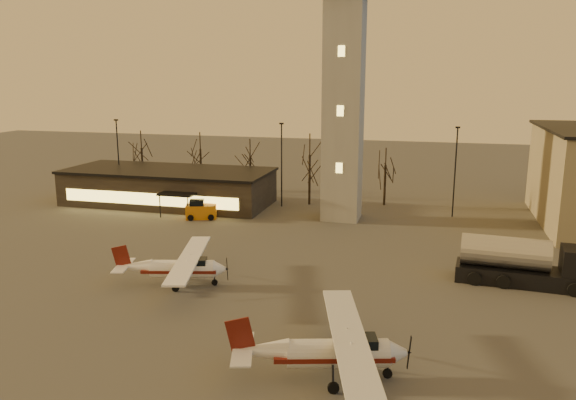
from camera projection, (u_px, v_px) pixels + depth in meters
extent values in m
plane|color=#44423F|center=(259.00, 335.00, 34.27)|extent=(220.00, 220.00, 0.00)
cube|color=gray|center=(343.00, 110.00, 60.01)|extent=(4.00, 4.00, 24.00)
cube|color=black|center=(169.00, 188.00, 69.56)|extent=(25.00, 10.00, 4.00)
cube|color=black|center=(168.00, 171.00, 69.09)|extent=(25.40, 10.40, 0.30)
cube|color=#FFD759|center=(149.00, 199.00, 64.90)|extent=(22.00, 0.08, 1.40)
cube|color=black|center=(177.00, 194.00, 62.76)|extent=(4.00, 2.00, 0.20)
cylinder|color=black|center=(119.00, 159.00, 72.80)|extent=(0.16, 0.16, 10.00)
cube|color=black|center=(116.00, 120.00, 71.72)|extent=(0.50, 0.25, 0.18)
cylinder|color=black|center=(282.00, 166.00, 67.29)|extent=(0.16, 0.16, 10.00)
cube|color=black|center=(281.00, 124.00, 66.21)|extent=(0.50, 0.25, 0.18)
cylinder|color=black|center=(455.00, 173.00, 62.28)|extent=(0.16, 0.16, 10.00)
cube|color=black|center=(458.00, 127.00, 61.20)|extent=(0.50, 0.25, 0.18)
cylinder|color=black|center=(143.00, 168.00, 78.93)|extent=(0.28, 0.28, 5.74)
cylinder|color=black|center=(250.00, 175.00, 74.97)|extent=(0.28, 0.28, 5.25)
cylinder|color=black|center=(309.00, 180.00, 68.84)|extent=(0.28, 0.28, 6.16)
cylinder|color=black|center=(385.00, 185.00, 68.60)|extent=(0.28, 0.28, 4.97)
cylinder|color=black|center=(201.00, 169.00, 78.82)|extent=(0.28, 0.28, 5.60)
cylinder|color=silver|center=(338.00, 353.00, 29.07)|extent=(5.47, 2.87, 1.49)
cone|color=silver|center=(397.00, 353.00, 29.12)|extent=(1.38, 1.65, 1.42)
cone|color=silver|center=(263.00, 351.00, 28.97)|extent=(2.99, 1.96, 1.26)
cube|color=black|center=(360.00, 344.00, 28.98)|extent=(1.98, 1.62, 0.80)
cube|color=#55130C|center=(333.00, 354.00, 29.08)|extent=(6.36, 3.16, 0.25)
cube|color=silver|center=(349.00, 337.00, 28.89)|extent=(5.08, 12.58, 0.16)
cube|color=silver|center=(243.00, 349.00, 28.93)|extent=(2.02, 3.91, 0.09)
cube|color=#55130C|center=(240.00, 335.00, 28.76)|extent=(1.55, 0.52, 1.94)
cylinder|color=white|center=(183.00, 269.00, 42.24)|extent=(4.96, 2.49, 1.35)
cone|color=white|center=(220.00, 269.00, 42.21)|extent=(1.22, 1.48, 1.29)
cone|color=white|center=(136.00, 267.00, 42.23)|extent=(2.70, 1.72, 1.14)
cube|color=black|center=(196.00, 263.00, 42.13)|extent=(1.78, 1.44, 0.73)
cube|color=#5E150D|center=(180.00, 269.00, 42.25)|extent=(5.77, 2.74, 0.23)
cube|color=white|center=(189.00, 259.00, 42.06)|extent=(4.35, 11.44, 0.15)
cube|color=white|center=(123.00, 265.00, 42.22)|extent=(1.76, 3.55, 0.08)
cube|color=#5E150D|center=(121.00, 256.00, 42.06)|extent=(1.42, 0.44, 1.76)
cube|color=black|center=(522.00, 276.00, 42.59)|extent=(9.91, 3.51, 1.26)
cylinder|color=#AFAFB4|center=(505.00, 252.00, 42.66)|extent=(6.57, 2.91, 2.40)
cube|color=orange|center=(201.00, 212.00, 62.37)|extent=(3.73, 2.77, 1.55)
cube|color=black|center=(197.00, 204.00, 62.15)|extent=(1.98, 1.98, 0.89)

